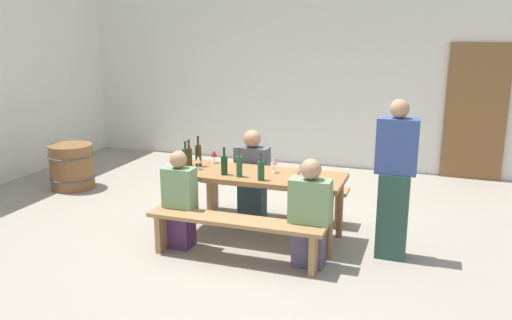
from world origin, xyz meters
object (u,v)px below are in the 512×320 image
object	(u,v)px
wine_bottle_1	(185,157)
seated_guest_far_0	(252,178)
wine_barrel	(72,166)
wine_bottle_3	(239,166)
wine_bottle_4	(189,157)
standing_host	(395,183)
wine_glass_0	(214,154)
bench_far	(273,191)
seated_guest_near_1	(310,216)
seated_guest_near_0	(180,202)
tasting_table	(256,181)
wine_glass_3	(300,169)
wine_bottle_2	(198,155)
wine_bottle_5	(261,170)
wine_glass_4	(274,161)
wooden_door	(476,112)
wine_bottle_0	(224,165)
wine_glass_2	(298,174)
bench_near	(235,228)

from	to	relation	value
wine_bottle_1	seated_guest_far_0	distance (m)	0.87
wine_barrel	wine_bottle_3	bearing A→B (deg)	-19.58
wine_bottle_4	standing_host	xyz separation A→B (m)	(2.29, -0.01, -0.08)
wine_glass_0	wine_barrel	world-z (taller)	wine_glass_0
wine_bottle_1	standing_host	world-z (taller)	standing_host
wine_glass_0	wine_barrel	bearing A→B (deg)	166.11
bench_far	seated_guest_near_1	distance (m)	1.39
seated_guest_near_0	tasting_table	bearing A→B (deg)	-53.47
wine_glass_3	seated_guest_far_0	world-z (taller)	seated_guest_far_0
wine_bottle_2	wine_bottle_5	xyz separation A→B (m)	(0.87, -0.31, -0.02)
tasting_table	wine_bottle_1	xyz separation A→B (m)	(-0.88, 0.04, 0.19)
wine_bottle_4	tasting_table	bearing A→B (deg)	1.28
wine_bottle_1	wine_glass_4	size ratio (longest dim) A/B	1.53
wooden_door	seated_guest_far_0	size ratio (longest dim) A/B	1.86
tasting_table	seated_guest_near_1	distance (m)	0.90
wine_bottle_0	wine_bottle_3	world-z (taller)	wine_bottle_3
wine_bottle_5	wine_glass_3	bearing A→B (deg)	14.99
wine_bottle_0	wine_barrel	bearing A→B (deg)	159.66
wooden_door	wine_glass_3	xyz separation A→B (m)	(-1.87, -3.50, -0.17)
seated_guest_near_0	wine_barrel	xyz separation A→B (m)	(-2.50, 1.41, -0.18)
wooden_door	wine_glass_2	distance (m)	4.07
wine_glass_2	seated_guest_far_0	xyz separation A→B (m)	(-0.77, 0.76, -0.32)
bench_near	wine_bottle_3	distance (m)	0.71
wine_glass_3	wine_glass_4	world-z (taller)	wine_glass_4
wine_bottle_1	wine_bottle_2	distance (m)	0.15
wine_bottle_0	seated_guest_near_1	xyz separation A→B (m)	(1.04, -0.34, -0.34)
wine_bottle_4	wine_glass_3	size ratio (longest dim) A/B	1.77
bench_near	bench_far	xyz separation A→B (m)	(0.00, 1.31, 0.00)
wine_bottle_4	wine_bottle_3	bearing A→B (deg)	-13.94
wine_bottle_2	seated_guest_near_1	world-z (taller)	wine_bottle_2
bench_far	seated_guest_near_1	bearing A→B (deg)	-57.82
bench_near	seated_guest_near_1	size ratio (longest dim) A/B	1.69
wooden_door	wine_bottle_1	xyz separation A→B (m)	(-3.28, -3.32, -0.19)
wine_glass_4	wine_bottle_5	bearing A→B (deg)	-97.55
wine_glass_2	wooden_door	bearing A→B (deg)	62.74
wooden_door	wine_glass_3	world-z (taller)	wooden_door
bench_far	wine_bottle_1	world-z (taller)	wine_bottle_1
bench_far	seated_guest_near_0	bearing A→B (deg)	-120.46
wine_bottle_5	wine_glass_2	bearing A→B (deg)	-1.68
seated_guest_near_1	wine_glass_3	bearing A→B (deg)	28.32
standing_host	wine_glass_2	bearing A→B (deg)	12.99
wine_bottle_1	seated_guest_near_1	bearing A→B (deg)	-18.79
wine_bottle_3	wine_bottle_2	bearing A→B (deg)	156.62
wine_bottle_2	bench_near	bearing A→B (deg)	-45.09
wine_bottle_1	wine_glass_3	xyz separation A→B (m)	(1.41, -0.17, 0.02)
tasting_table	bench_near	distance (m)	0.73
wine_glass_4	wine_bottle_0	bearing A→B (deg)	-152.58
wine_bottle_2	standing_host	world-z (taller)	standing_host
seated_guest_near_0	wine_barrel	world-z (taller)	seated_guest_near_0
wine_glass_2	wine_glass_3	distance (m)	0.12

